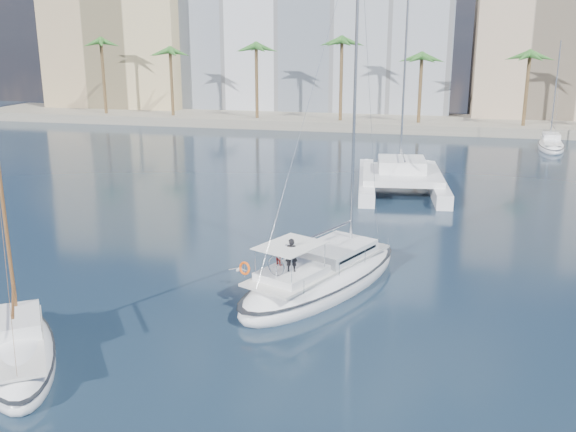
# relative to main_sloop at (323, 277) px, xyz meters

# --- Properties ---
(ground) EXTENTS (160.00, 160.00, 0.00)m
(ground) POSITION_rel_main_sloop_xyz_m (-2.48, -1.13, -0.54)
(ground) COLOR black
(ground) RESTS_ON ground
(quay) EXTENTS (120.00, 14.00, 1.20)m
(quay) POSITION_rel_main_sloop_xyz_m (-2.48, 59.87, 0.06)
(quay) COLOR gray
(quay) RESTS_ON ground
(building_modern) EXTENTS (42.00, 16.00, 28.00)m
(building_modern) POSITION_rel_main_sloop_xyz_m (-14.48, 71.87, 13.46)
(building_modern) COLOR silver
(building_modern) RESTS_ON ground
(building_tan_left) EXTENTS (22.00, 14.00, 22.00)m
(building_tan_left) POSITION_rel_main_sloop_xyz_m (-44.48, 67.87, 10.46)
(building_tan_left) COLOR tan
(building_tan_left) RESTS_ON ground
(building_beige) EXTENTS (20.00, 14.00, 20.00)m
(building_beige) POSITION_rel_main_sloop_xyz_m (19.52, 68.87, 9.46)
(building_beige) COLOR tan
(building_beige) RESTS_ON ground
(palm_left) EXTENTS (3.60, 3.60, 12.30)m
(palm_left) POSITION_rel_main_sloop_xyz_m (-36.48, 55.87, 9.74)
(palm_left) COLOR brown
(palm_left) RESTS_ON ground
(palm_centre) EXTENTS (3.60, 3.60, 12.30)m
(palm_centre) POSITION_rel_main_sloop_xyz_m (-2.48, 55.87, 9.74)
(palm_centre) COLOR brown
(palm_centre) RESTS_ON ground
(main_sloop) EXTENTS (8.58, 12.75, 18.16)m
(main_sloop) POSITION_rel_main_sloop_xyz_m (0.00, 0.00, 0.00)
(main_sloop) COLOR white
(main_sloop) RESTS_ON ground
(small_sloop) EXTENTS (7.00, 8.35, 12.03)m
(small_sloop) POSITION_rel_main_sloop_xyz_m (-10.04, -10.21, -0.11)
(small_sloop) COLOR white
(small_sloop) RESTS_ON ground
(catamaran) EXTENTS (8.28, 14.27, 19.62)m
(catamaran) POSITION_rel_main_sloop_xyz_m (2.47, 22.54, 0.64)
(catamaran) COLOR white
(catamaran) RESTS_ON ground
(seagull) EXTENTS (0.96, 0.41, 0.18)m
(seagull) POSITION_rel_main_sloop_xyz_m (-4.16, -0.84, 0.35)
(seagull) COLOR silver
(seagull) RESTS_ON ground
(moored_yacht_a) EXTENTS (3.37, 9.52, 11.90)m
(moored_yacht_a) POSITION_rel_main_sloop_xyz_m (17.52, 45.87, -0.54)
(moored_yacht_a) COLOR white
(moored_yacht_a) RESTS_ON ground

